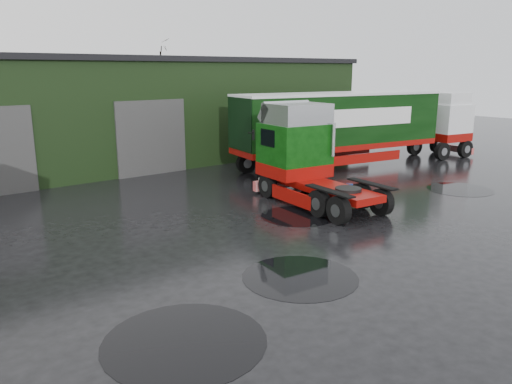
% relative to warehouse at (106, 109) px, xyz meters
% --- Properties ---
extents(ground, '(100.00, 100.00, 0.00)m').
position_rel_warehouse_xyz_m(ground, '(-2.00, -20.00, -3.16)').
color(ground, black).
extents(warehouse, '(32.40, 12.40, 6.30)m').
position_rel_warehouse_xyz_m(warehouse, '(0.00, 0.00, 0.00)').
color(warehouse, black).
rests_on(warehouse, ground).
extents(hero_tractor, '(3.57, 7.03, 4.20)m').
position_rel_warehouse_xyz_m(hero_tractor, '(2.50, -16.30, -1.05)').
color(hero_tractor, '#0A3C0A').
rests_on(hero_tractor, ground).
extents(lorry_right, '(16.80, 5.61, 4.35)m').
position_rel_warehouse_xyz_m(lorry_right, '(9.31, -11.00, -0.98)').
color(lorry_right, silver).
rests_on(lorry_right, ground).
extents(wash_bucket, '(0.39, 0.39, 0.30)m').
position_rel_warehouse_xyz_m(wash_bucket, '(5.59, -15.17, -3.00)').
color(wash_bucket, '#073A9D').
rests_on(wash_bucket, ground).
extents(tree_back_b, '(4.40, 4.40, 7.50)m').
position_rel_warehouse_xyz_m(tree_back_b, '(8.00, 10.00, 0.59)').
color(tree_back_b, black).
rests_on(tree_back_b, ground).
extents(puddle_0, '(3.21, 3.21, 0.01)m').
position_rel_warehouse_xyz_m(puddle_0, '(-3.30, -21.21, -3.15)').
color(puddle_0, black).
rests_on(puddle_0, ground).
extents(puddle_1, '(2.92, 2.92, 0.01)m').
position_rel_warehouse_xyz_m(puddle_1, '(0.70, -16.84, -3.15)').
color(puddle_1, black).
rests_on(puddle_1, ground).
extents(puddle_2, '(3.49, 3.49, 0.01)m').
position_rel_warehouse_xyz_m(puddle_2, '(-7.51, -22.15, -3.15)').
color(puddle_2, black).
rests_on(puddle_2, ground).
extents(puddle_4, '(3.04, 3.04, 0.01)m').
position_rel_warehouse_xyz_m(puddle_4, '(9.83, -18.37, -3.15)').
color(puddle_4, black).
rests_on(puddle_4, ground).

